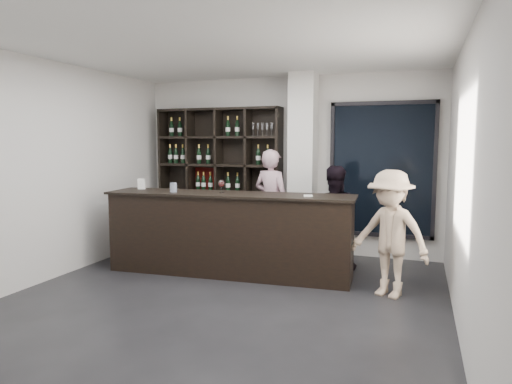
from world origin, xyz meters
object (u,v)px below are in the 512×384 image
at_px(taster_pink, 271,202).
at_px(customer, 390,234).
at_px(wine_shelf, 219,179).
at_px(taster_black, 333,218).
at_px(tasting_counter, 229,234).

distance_m(taster_pink, customer, 2.46).
xyz_separation_m(wine_shelf, taster_black, (2.10, -0.72, -0.45)).
bearing_deg(wine_shelf, taster_pink, -9.37).
height_order(tasting_counter, taster_pink, taster_pink).
relative_size(tasting_counter, taster_black, 2.30).
xyz_separation_m(taster_pink, customer, (1.95, -1.50, -0.10)).
distance_m(tasting_counter, customer, 2.17).
bearing_deg(tasting_counter, customer, -9.12).
bearing_deg(customer, tasting_counter, -161.12).
bearing_deg(taster_pink, tasting_counter, 97.38).
bearing_deg(customer, wine_shelf, 174.74).
distance_m(taster_pink, taster_black, 1.23).
relative_size(taster_pink, customer, 1.13).
bearing_deg(tasting_counter, wine_shelf, 114.81).
xyz_separation_m(tasting_counter, taster_black, (1.30, 0.75, 0.18)).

